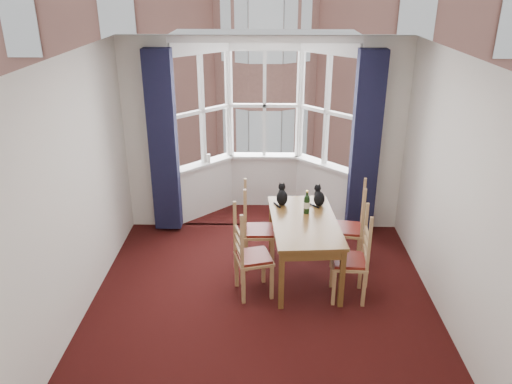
{
  "coord_description": "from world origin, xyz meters",
  "views": [
    {
      "loc": [
        0.03,
        -4.63,
        3.49
      ],
      "look_at": [
        -0.09,
        1.05,
        1.05
      ],
      "focal_mm": 35.0,
      "sensor_mm": 36.0,
      "label": 1
    }
  ],
  "objects_px": {
    "dining_table": "(304,227)",
    "chair_left_far": "(252,232)",
    "chair_left_near": "(246,259)",
    "wine_bottle": "(307,203)",
    "chair_right_near": "(357,262)",
    "cat_left": "(282,196)",
    "cat_right": "(319,197)",
    "chair_right_far": "(354,230)",
    "candle_tall": "(208,159)"
  },
  "relations": [
    {
      "from": "candle_tall",
      "to": "chair_left_near",
      "type": "bearing_deg",
      "value": -73.21
    },
    {
      "from": "wine_bottle",
      "to": "chair_left_near",
      "type": "bearing_deg",
      "value": -139.5
    },
    {
      "from": "candle_tall",
      "to": "dining_table",
      "type": "bearing_deg",
      "value": -52.41
    },
    {
      "from": "dining_table",
      "to": "chair_left_near",
      "type": "relative_size",
      "value": 1.66
    },
    {
      "from": "dining_table",
      "to": "cat_left",
      "type": "distance_m",
      "value": 0.57
    },
    {
      "from": "cat_right",
      "to": "wine_bottle",
      "type": "bearing_deg",
      "value": -125.31
    },
    {
      "from": "chair_left_near",
      "to": "cat_right",
      "type": "xyz_separation_m",
      "value": [
        0.91,
        0.88,
        0.41
      ]
    },
    {
      "from": "dining_table",
      "to": "chair_right_far",
      "type": "height_order",
      "value": "chair_right_far"
    },
    {
      "from": "chair_left_far",
      "to": "cat_right",
      "type": "xyz_separation_m",
      "value": [
        0.86,
        0.19,
        0.41
      ]
    },
    {
      "from": "cat_left",
      "to": "candle_tall",
      "type": "bearing_deg",
      "value": 130.05
    },
    {
      "from": "cat_left",
      "to": "chair_left_near",
      "type": "bearing_deg",
      "value": -116.04
    },
    {
      "from": "dining_table",
      "to": "chair_right_near",
      "type": "relative_size",
      "value": 1.66
    },
    {
      "from": "cat_right",
      "to": "candle_tall",
      "type": "xyz_separation_m",
      "value": [
        -1.57,
        1.32,
        0.06
      ]
    },
    {
      "from": "chair_right_near",
      "to": "candle_tall",
      "type": "height_order",
      "value": "candle_tall"
    },
    {
      "from": "chair_left_far",
      "to": "wine_bottle",
      "type": "relative_size",
      "value": 3.04
    },
    {
      "from": "chair_left_near",
      "to": "wine_bottle",
      "type": "distance_m",
      "value": 1.06
    },
    {
      "from": "chair_right_near",
      "to": "candle_tall",
      "type": "distance_m",
      "value": 3.0
    },
    {
      "from": "chair_left_far",
      "to": "cat_right",
      "type": "distance_m",
      "value": 0.97
    },
    {
      "from": "dining_table",
      "to": "chair_left_far",
      "type": "xyz_separation_m",
      "value": [
        -0.64,
        0.26,
        -0.21
      ]
    },
    {
      "from": "chair_left_far",
      "to": "wine_bottle",
      "type": "xyz_separation_m",
      "value": [
        0.68,
        -0.06,
        0.44
      ]
    },
    {
      "from": "chair_right_near",
      "to": "candle_tall",
      "type": "xyz_separation_m",
      "value": [
        -1.95,
        2.23,
        0.47
      ]
    },
    {
      "from": "chair_right_far",
      "to": "candle_tall",
      "type": "bearing_deg",
      "value": 144.67
    },
    {
      "from": "chair_left_far",
      "to": "candle_tall",
      "type": "height_order",
      "value": "candle_tall"
    },
    {
      "from": "chair_left_near",
      "to": "chair_left_far",
      "type": "bearing_deg",
      "value": 85.65
    },
    {
      "from": "chair_right_far",
      "to": "candle_tall",
      "type": "xyz_separation_m",
      "value": [
        -2.04,
        1.45,
        0.47
      ]
    },
    {
      "from": "cat_left",
      "to": "cat_right",
      "type": "xyz_separation_m",
      "value": [
        0.48,
        -0.01,
        -0.0
      ]
    },
    {
      "from": "chair_left_near",
      "to": "chair_left_far",
      "type": "xyz_separation_m",
      "value": [
        0.05,
        0.69,
        0.0
      ]
    },
    {
      "from": "dining_table",
      "to": "candle_tall",
      "type": "xyz_separation_m",
      "value": [
        -1.36,
        1.76,
        0.26
      ]
    },
    {
      "from": "chair_left_near",
      "to": "chair_right_far",
      "type": "relative_size",
      "value": 1.0
    },
    {
      "from": "chair_left_near",
      "to": "dining_table",
      "type": "bearing_deg",
      "value": 31.62
    },
    {
      "from": "chair_left_near",
      "to": "wine_bottle",
      "type": "xyz_separation_m",
      "value": [
        0.73,
        0.63,
        0.44
      ]
    },
    {
      "from": "dining_table",
      "to": "wine_bottle",
      "type": "relative_size",
      "value": 5.04
    },
    {
      "from": "chair_left_near",
      "to": "wine_bottle",
      "type": "bearing_deg",
      "value": 40.5
    },
    {
      "from": "chair_left_far",
      "to": "chair_right_far",
      "type": "distance_m",
      "value": 1.33
    },
    {
      "from": "chair_left_far",
      "to": "chair_left_near",
      "type": "bearing_deg",
      "value": -94.35
    },
    {
      "from": "chair_left_near",
      "to": "cat_left",
      "type": "bearing_deg",
      "value": 63.96
    },
    {
      "from": "cat_right",
      "to": "chair_left_far",
      "type": "bearing_deg",
      "value": -167.51
    },
    {
      "from": "cat_left",
      "to": "candle_tall",
      "type": "relative_size",
      "value": 2.1
    },
    {
      "from": "dining_table",
      "to": "chair_left_far",
      "type": "relative_size",
      "value": 1.66
    },
    {
      "from": "chair_left_far",
      "to": "chair_right_near",
      "type": "distance_m",
      "value": 1.43
    },
    {
      "from": "dining_table",
      "to": "cat_left",
      "type": "relative_size",
      "value": 5.27
    },
    {
      "from": "dining_table",
      "to": "wine_bottle",
      "type": "distance_m",
      "value": 0.3
    },
    {
      "from": "chair_right_far",
      "to": "wine_bottle",
      "type": "bearing_deg",
      "value": -169.36
    },
    {
      "from": "chair_right_near",
      "to": "wine_bottle",
      "type": "xyz_separation_m",
      "value": [
        -0.55,
        0.67,
        0.44
      ]
    },
    {
      "from": "chair_right_near",
      "to": "chair_left_far",
      "type": "bearing_deg",
      "value": 149.48
    },
    {
      "from": "cat_right",
      "to": "chair_left_near",
      "type": "bearing_deg",
      "value": -136.1
    },
    {
      "from": "cat_right",
      "to": "chair_right_near",
      "type": "bearing_deg",
      "value": -67.91
    },
    {
      "from": "wine_bottle",
      "to": "chair_right_near",
      "type": "bearing_deg",
      "value": -50.51
    },
    {
      "from": "chair_right_near",
      "to": "cat_left",
      "type": "relative_size",
      "value": 3.18
    },
    {
      "from": "cat_right",
      "to": "dining_table",
      "type": "bearing_deg",
      "value": -115.62
    }
  ]
}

